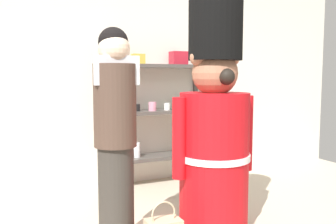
# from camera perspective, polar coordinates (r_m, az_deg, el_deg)

# --- Properties ---
(back_wall) EXTENTS (6.40, 0.12, 2.60)m
(back_wall) POSITION_cam_1_polar(r_m,az_deg,el_deg) (4.29, -8.24, 6.04)
(back_wall) COLOR silver
(back_wall) RESTS_ON ground_plane
(merchandise_shelf) EXTENTS (1.17, 0.35, 1.77)m
(merchandise_shelf) POSITION_cam_1_polar(r_m,az_deg,el_deg) (4.26, -1.31, 0.76)
(merchandise_shelf) COLOR #4C4742
(merchandise_shelf) RESTS_ON ground_plane
(teddy_bear_guard) EXTENTS (0.73, 0.58, 1.88)m
(teddy_bear_guard) POSITION_cam_1_polar(r_m,az_deg,el_deg) (2.93, 7.24, -2.99)
(teddy_bear_guard) COLOR red
(teddy_bear_guard) RESTS_ON ground_plane
(person_shopper) EXTENTS (0.31, 0.30, 1.60)m
(person_shopper) POSITION_cam_1_polar(r_m,az_deg,el_deg) (2.58, -8.23, -3.51)
(person_shopper) COLOR #38332D
(person_shopper) RESTS_ON ground_plane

